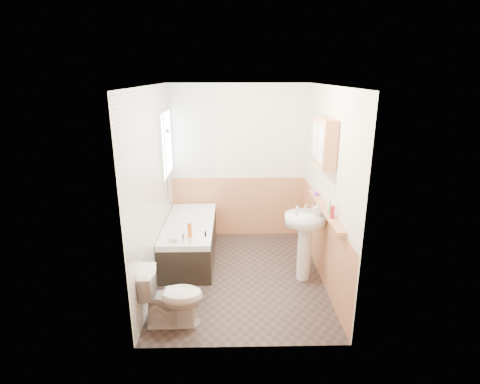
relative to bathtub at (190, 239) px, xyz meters
name	(u,v)px	position (x,y,z in m)	size (l,w,h in m)	color
floor	(240,275)	(0.73, -0.55, -0.30)	(2.80, 2.80, 0.00)	#2C221F
ceiling	(240,86)	(0.73, -0.55, 2.20)	(2.80, 2.80, 0.00)	white
wall_back	(238,163)	(0.73, 0.86, 0.95)	(2.20, 0.02, 2.50)	#F3EBC9
wall_front	(244,234)	(0.73, -1.96, 0.95)	(2.20, 0.02, 2.50)	#F3EBC9
wall_left	(152,189)	(-0.38, -0.55, 0.95)	(0.02, 2.80, 2.50)	#F3EBC9
wall_right	(327,188)	(1.84, -0.55, 0.95)	(0.02, 2.80, 2.50)	#F3EBC9
wainscot_right	(322,241)	(1.82, -0.55, 0.20)	(0.01, 2.80, 1.00)	tan
wainscot_front	(243,303)	(0.73, -1.94, 0.20)	(2.20, 0.01, 1.00)	tan
wainscot_back	(238,207)	(0.73, 0.84, 0.20)	(2.20, 0.01, 1.00)	tan
tile_cladding_left	(154,189)	(-0.36, -0.55, 0.95)	(0.01, 2.80, 2.50)	white
tile_return_back	(192,132)	(0.00, 0.84, 1.45)	(0.75, 0.01, 1.50)	white
window	(167,144)	(-0.33, 0.40, 1.35)	(0.03, 0.79, 0.99)	white
bathtub	(190,239)	(0.00, 0.00, 0.00)	(0.70, 1.61, 0.71)	black
shower_riser	(166,153)	(-0.31, 0.15, 1.26)	(0.11, 0.09, 1.30)	silver
toilet	(172,297)	(-0.03, -1.55, 0.03)	(0.38, 0.68, 0.66)	white
sink	(305,233)	(1.57, -0.63, 0.36)	(0.54, 0.44, 1.04)	white
pine_shelf	(324,209)	(1.77, -0.75, 0.74)	(0.10, 1.55, 0.03)	tan
medicine_cabinet	(324,142)	(1.74, -0.62, 1.55)	(0.16, 0.65, 0.58)	tan
foam_can	(332,212)	(1.77, -1.10, 0.83)	(0.05, 0.05, 0.15)	maroon
green_bottle	(330,205)	(1.77, -0.99, 0.87)	(0.05, 0.05, 0.23)	#59C647
black_jar	(316,194)	(1.77, -0.28, 0.78)	(0.07, 0.07, 0.04)	purple
soap_bottle	(317,213)	(1.69, -0.70, 0.67)	(0.08, 0.17, 0.08)	silver
clear_bottle	(297,212)	(1.44, -0.68, 0.68)	(0.04, 0.04, 0.10)	silver
blue_gel	(190,231)	(0.07, -0.56, 0.38)	(0.06, 0.04, 0.21)	orange
cream_jar	(172,240)	(-0.15, -0.66, 0.30)	(0.08, 0.08, 0.05)	silver
orange_bottle	(205,234)	(0.27, -0.52, 0.31)	(0.02, 0.02, 0.07)	black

